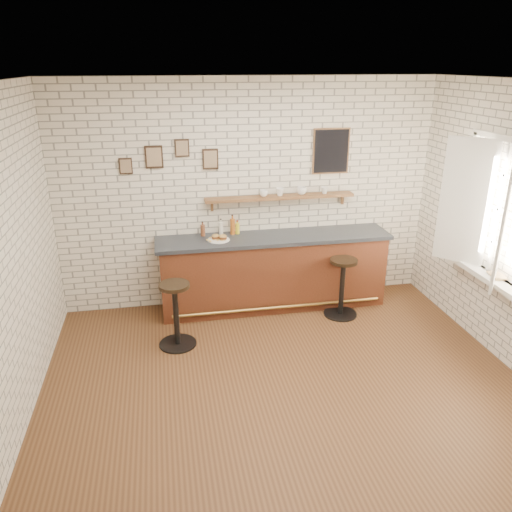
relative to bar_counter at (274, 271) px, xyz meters
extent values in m
plane|color=brown|center=(-0.28, -1.70, -0.51)|extent=(5.00, 5.00, 0.00)
cube|color=#5A2A18|center=(0.00, 0.00, -0.03)|extent=(3.00, 0.58, 0.96)
cube|color=#2D333A|center=(0.00, 0.00, 0.48)|extent=(3.10, 0.62, 0.05)
cylinder|color=olive|center=(0.00, -0.32, -0.39)|extent=(2.79, 0.04, 0.04)
cylinder|color=white|center=(-0.74, -0.03, 0.51)|extent=(0.28, 0.28, 0.01)
cylinder|color=#EABE52|center=(-0.68, -0.01, 0.52)|extent=(0.05, 0.05, 0.00)
cylinder|color=#EABE52|center=(-0.71, -0.03, 0.52)|extent=(0.05, 0.05, 0.00)
cylinder|color=#EABE52|center=(-0.84, 0.05, 0.52)|extent=(0.06, 0.06, 0.00)
cylinder|color=#EABE52|center=(-0.71, 0.01, 0.52)|extent=(0.06, 0.06, 0.00)
cylinder|color=#EABE52|center=(-0.85, -0.07, 0.52)|extent=(0.06, 0.06, 0.00)
cylinder|color=#EABE52|center=(-0.67, -0.02, 0.52)|extent=(0.04, 0.04, 0.00)
cylinder|color=#EABE52|center=(-0.75, -0.08, 0.52)|extent=(0.05, 0.05, 0.00)
cylinder|color=#EABE52|center=(-0.85, -0.10, 0.52)|extent=(0.04, 0.04, 0.00)
cylinder|color=#EABE52|center=(-0.88, -0.02, 0.52)|extent=(0.05, 0.05, 0.00)
cylinder|color=#EABE52|center=(-0.69, -0.08, 0.52)|extent=(0.06, 0.06, 0.00)
cylinder|color=brown|center=(-0.92, 0.19, 0.58)|extent=(0.06, 0.06, 0.15)
cylinder|color=brown|center=(-0.92, 0.19, 0.67)|extent=(0.02, 0.02, 0.03)
cylinder|color=black|center=(-0.92, 0.19, 0.69)|extent=(0.02, 0.02, 0.01)
cylinder|color=silver|center=(-0.68, 0.19, 0.59)|extent=(0.06, 0.06, 0.17)
cylinder|color=silver|center=(-0.68, 0.19, 0.69)|extent=(0.02, 0.02, 0.04)
cylinder|color=black|center=(-0.68, 0.19, 0.72)|extent=(0.02, 0.02, 0.01)
cylinder|color=#A2531A|center=(-0.52, 0.19, 0.61)|extent=(0.06, 0.06, 0.21)
cylinder|color=#A2531A|center=(-0.52, 0.19, 0.73)|extent=(0.02, 0.02, 0.05)
cylinder|color=black|center=(-0.52, 0.19, 0.76)|extent=(0.03, 0.03, 0.01)
cylinder|color=yellow|center=(-0.46, 0.19, 0.57)|extent=(0.06, 0.06, 0.14)
cylinder|color=yellow|center=(-0.46, 0.19, 0.66)|extent=(0.03, 0.03, 0.03)
cylinder|color=maroon|center=(-0.46, 0.19, 0.68)|extent=(0.03, 0.03, 0.01)
cylinder|color=black|center=(-1.35, -0.80, -0.50)|extent=(0.44, 0.44, 0.02)
cylinder|color=black|center=(-1.35, -0.80, -0.12)|extent=(0.07, 0.07, 0.73)
cylinder|color=black|center=(-1.35, -0.80, 0.27)|extent=(0.46, 0.46, 0.04)
cylinder|color=black|center=(0.82, -0.45, -0.50)|extent=(0.44, 0.44, 0.02)
cylinder|color=black|center=(0.82, -0.45, -0.12)|extent=(0.07, 0.07, 0.73)
cylinder|color=black|center=(0.82, -0.45, 0.27)|extent=(0.46, 0.46, 0.04)
cube|color=brown|center=(0.12, 0.20, 0.97)|extent=(2.00, 0.18, 0.04)
cube|color=brown|center=(-0.78, 0.27, 0.89)|extent=(0.03, 0.04, 0.16)
cube|color=brown|center=(1.02, 0.27, 0.89)|extent=(0.03, 0.04, 0.16)
imported|color=white|center=(-0.10, 0.20, 1.04)|extent=(0.15, 0.15, 0.09)
imported|color=white|center=(0.12, 0.20, 1.05)|extent=(0.15, 0.15, 0.10)
imported|color=white|center=(0.42, 0.20, 1.04)|extent=(0.15, 0.15, 0.10)
imported|color=white|center=(0.73, 0.20, 1.04)|extent=(0.10, 0.10, 0.09)
cube|color=black|center=(-1.48, 0.28, 1.54)|extent=(0.22, 0.02, 0.28)
cube|color=black|center=(-1.13, 0.28, 1.64)|extent=(0.18, 0.02, 0.22)
cube|color=black|center=(-0.78, 0.28, 1.49)|extent=(0.20, 0.02, 0.26)
cube|color=black|center=(-1.83, 0.28, 1.44)|extent=(0.16, 0.02, 0.20)
cube|color=black|center=(0.82, 0.28, 1.54)|extent=(0.46, 0.02, 0.56)
cube|color=white|center=(2.12, -1.40, 0.39)|extent=(0.20, 1.35, 0.06)
cube|color=white|center=(2.19, -1.40, 1.89)|extent=(0.05, 1.30, 0.06)
cube|color=white|center=(2.19, -1.40, 0.39)|extent=(0.05, 1.30, 0.06)
cube|color=white|center=(2.19, -0.80, 1.14)|extent=(0.05, 0.06, 1.50)
cube|color=white|center=(2.04, -1.70, 1.14)|extent=(0.40, 0.46, 1.46)
cube|color=white|center=(2.04, -1.10, 1.14)|extent=(0.40, 0.46, 1.46)
imported|color=tan|center=(2.10, -1.58, 0.43)|extent=(0.21, 0.26, 0.02)
imported|color=tan|center=(2.10, -1.58, 0.45)|extent=(0.23, 0.25, 0.02)
camera|label=1|loc=(-1.41, -6.05, 2.64)|focal=35.00mm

